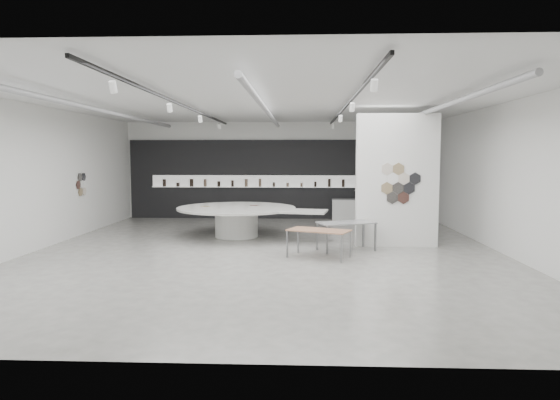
{
  "coord_description": "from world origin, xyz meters",
  "views": [
    {
      "loc": [
        0.92,
        -12.68,
        2.45
      ],
      "look_at": [
        0.31,
        1.2,
        1.24
      ],
      "focal_mm": 32.0,
      "sensor_mm": 36.0,
      "label": 1
    }
  ],
  "objects_px": {
    "sample_table_stone": "(346,225)",
    "sample_table_wood": "(319,232)",
    "kitchen_counter": "(351,209)",
    "partition_column": "(397,181)",
    "display_island": "(239,217)"
  },
  "relations": [
    {
      "from": "sample_table_stone",
      "to": "kitchen_counter",
      "type": "distance_m",
      "value": 6.3
    },
    {
      "from": "sample_table_wood",
      "to": "sample_table_stone",
      "type": "xyz_separation_m",
      "value": [
        0.75,
        0.97,
        0.05
      ]
    },
    {
      "from": "display_island",
      "to": "sample_table_stone",
      "type": "xyz_separation_m",
      "value": [
        3.08,
        -2.05,
        0.08
      ]
    },
    {
      "from": "partition_column",
      "to": "display_island",
      "type": "bearing_deg",
      "value": 163.64
    },
    {
      "from": "sample_table_stone",
      "to": "sample_table_wood",
      "type": "bearing_deg",
      "value": -127.65
    },
    {
      "from": "kitchen_counter",
      "to": "display_island",
      "type": "bearing_deg",
      "value": -130.23
    },
    {
      "from": "sample_table_wood",
      "to": "sample_table_stone",
      "type": "relative_size",
      "value": 1.01
    },
    {
      "from": "partition_column",
      "to": "sample_table_wood",
      "type": "xyz_separation_m",
      "value": [
        -2.17,
        -1.7,
        -1.17
      ]
    },
    {
      "from": "display_island",
      "to": "sample_table_wood",
      "type": "height_order",
      "value": "display_island"
    },
    {
      "from": "partition_column",
      "to": "display_island",
      "type": "relative_size",
      "value": 0.74
    },
    {
      "from": "display_island",
      "to": "sample_table_wood",
      "type": "xyz_separation_m",
      "value": [
        2.33,
        -3.02,
        0.04
      ]
    },
    {
      "from": "partition_column",
      "to": "sample_table_wood",
      "type": "bearing_deg",
      "value": -141.98
    },
    {
      "from": "sample_table_stone",
      "to": "kitchen_counter",
      "type": "height_order",
      "value": "kitchen_counter"
    },
    {
      "from": "display_island",
      "to": "sample_table_stone",
      "type": "bearing_deg",
      "value": -24.09
    },
    {
      "from": "sample_table_stone",
      "to": "kitchen_counter",
      "type": "xyz_separation_m",
      "value": [
        0.73,
        6.25,
        -0.27
      ]
    }
  ]
}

